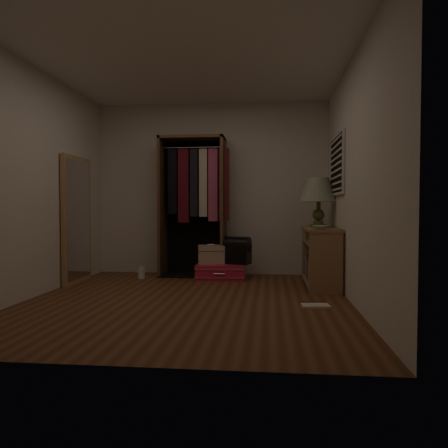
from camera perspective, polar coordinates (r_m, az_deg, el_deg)
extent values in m
plane|color=brown|center=(4.82, -4.80, -9.92)|extent=(4.00, 4.00, 0.00)
cube|color=silver|center=(6.70, -1.62, 4.60)|extent=(3.50, 0.02, 2.60)
cube|color=silver|center=(2.80, -12.65, 8.18)|extent=(3.50, 0.02, 2.60)
cube|color=silver|center=(4.73, 16.59, 5.60)|extent=(0.02, 4.00, 2.60)
cube|color=silver|center=(5.34, -23.69, 5.09)|extent=(0.02, 4.00, 2.60)
cube|color=white|center=(4.99, -4.89, 20.76)|extent=(3.50, 4.00, 0.01)
cube|color=white|center=(5.73, 14.56, 7.49)|extent=(0.03, 0.96, 0.76)
cube|color=black|center=(5.73, 14.55, 7.49)|extent=(0.03, 0.90, 0.70)
cube|color=white|center=(5.70, 14.35, 4.38)|extent=(0.01, 0.88, 0.02)
cube|color=white|center=(5.71, 14.36, 5.16)|extent=(0.01, 0.88, 0.02)
cube|color=white|center=(5.71, 14.37, 5.94)|extent=(0.01, 0.88, 0.02)
cube|color=white|center=(5.72, 14.38, 6.71)|extent=(0.01, 0.88, 0.02)
cube|color=white|center=(5.72, 14.38, 7.49)|extent=(0.01, 0.88, 0.02)
cube|color=white|center=(5.73, 14.39, 8.26)|extent=(0.01, 0.88, 0.02)
cube|color=white|center=(5.74, 14.40, 9.04)|extent=(0.01, 0.88, 0.02)
cube|color=white|center=(5.75, 14.40, 9.80)|extent=(0.01, 0.88, 0.02)
cube|color=white|center=(5.76, 14.41, 10.57)|extent=(0.01, 0.88, 0.02)
cube|color=#9C714B|center=(5.18, 13.24, -4.94)|extent=(0.40, 0.03, 0.75)
cube|color=#9C714B|center=(6.24, 12.00, -3.76)|extent=(0.40, 0.03, 0.75)
cube|color=#9C714B|center=(5.75, 12.54, -7.42)|extent=(0.40, 1.04, 0.03)
cube|color=#9C714B|center=(5.69, 12.58, -2.34)|extent=(0.40, 1.04, 0.03)
cube|color=#9C714B|center=(5.68, 12.59, -0.68)|extent=(0.42, 1.12, 0.03)
cube|color=brown|center=(5.73, 14.46, -4.28)|extent=(0.02, 1.10, 0.75)
cube|color=#9C714B|center=(6.01, 12.13, -1.39)|extent=(0.36, 0.38, 0.13)
cube|color=gray|center=(5.26, 12.35, -6.66)|extent=(0.20, 0.04, 0.27)
cube|color=#4C3833|center=(5.31, 12.28, -6.75)|extent=(0.19, 0.05, 0.24)
cube|color=#B7AD99|center=(5.35, 12.08, -6.42)|extent=(0.17, 0.04, 0.28)
cube|color=brown|center=(5.40, 12.00, -6.28)|extent=(0.16, 0.03, 0.30)
cube|color=#3F4C59|center=(5.43, 11.91, -6.32)|extent=(0.15, 0.04, 0.28)
cube|color=gray|center=(5.49, 12.04, -6.31)|extent=(0.19, 0.04, 0.26)
cube|color=#59594C|center=(5.54, 11.92, -6.28)|extent=(0.17, 0.03, 0.26)
cube|color=#B2724C|center=(5.57, 11.83, -5.91)|extent=(0.17, 0.04, 0.32)
cube|color=beige|center=(5.62, 11.86, -6.24)|extent=(0.18, 0.04, 0.24)
cube|color=#332D38|center=(5.68, 11.84, -6.08)|extent=(0.19, 0.05, 0.25)
cube|color=gray|center=(5.72, 11.63, -6.04)|extent=(0.16, 0.03, 0.25)
cube|color=#4C3833|center=(5.77, 11.63, -6.12)|extent=(0.16, 0.04, 0.22)
cube|color=#B7AD99|center=(5.81, 11.79, -5.98)|extent=(0.20, 0.03, 0.24)
cube|color=brown|center=(5.84, 11.81, -5.70)|extent=(0.22, 0.03, 0.29)
cube|color=#3F4C59|center=(5.89, 11.61, -5.71)|extent=(0.19, 0.04, 0.27)
cube|color=gray|center=(5.94, 11.46, -5.61)|extent=(0.16, 0.04, 0.28)
cube|color=#59594C|center=(6.00, 11.61, -5.36)|extent=(0.21, 0.05, 0.31)
cube|color=#B2724C|center=(6.06, 11.49, -5.42)|extent=(0.19, 0.04, 0.29)
cube|color=beige|center=(6.11, 11.56, -5.40)|extent=(0.22, 0.04, 0.28)
cube|color=#332D38|center=(6.16, 11.51, -5.46)|extent=(0.22, 0.04, 0.25)
cube|color=brown|center=(6.57, -8.03, 2.23)|extent=(0.04, 0.50, 2.05)
cube|color=brown|center=(6.41, -0.11, 2.26)|extent=(0.04, 0.50, 2.05)
cube|color=brown|center=(6.56, -4.14, 11.06)|extent=(0.95, 0.50, 0.04)
cube|color=black|center=(6.71, -3.76, 2.24)|extent=(0.95, 0.02, 2.05)
cube|color=black|center=(6.55, -4.09, -6.66)|extent=(0.95, 0.50, 0.02)
cylinder|color=silver|center=(6.54, -4.13, 9.94)|extent=(0.87, 0.02, 0.02)
cube|color=black|center=(6.53, -6.66, 5.49)|extent=(0.13, 0.13, 0.95)
cube|color=#590F19|center=(6.49, -5.23, 4.96)|extent=(0.16, 0.15, 1.08)
cube|color=black|center=(6.46, -3.88, 5.36)|extent=(0.11, 0.15, 0.99)
cube|color=beige|center=(6.44, -2.69, 5.37)|extent=(0.12, 0.11, 0.99)
cube|color=#BF4C72|center=(6.42, -1.40, 5.09)|extent=(0.13, 0.12, 1.06)
cube|color=maroon|center=(6.40, 0.01, 5.13)|extent=(0.14, 0.14, 1.05)
cube|color=tan|center=(6.21, -18.69, 0.54)|extent=(0.05, 0.80, 1.70)
cube|color=silver|center=(6.19, -18.45, 0.54)|extent=(0.01, 0.68, 1.58)
cube|color=red|center=(6.23, -0.44, -6.20)|extent=(0.70, 0.52, 0.21)
cube|color=silver|center=(6.24, -0.44, -6.73)|extent=(0.72, 0.54, 0.01)
cube|color=silver|center=(6.23, -0.44, -5.67)|extent=(0.72, 0.54, 0.01)
cylinder|color=silver|center=(5.98, -0.60, -6.55)|extent=(0.16, 0.03, 0.02)
cube|color=tan|center=(6.28, -1.66, -3.97)|extent=(0.42, 0.33, 0.26)
cube|color=brown|center=(6.27, -1.66, -3.48)|extent=(0.43, 0.33, 0.01)
cylinder|color=silver|center=(6.27, -1.66, -2.70)|extent=(0.11, 0.04, 0.02)
cube|color=black|center=(6.22, 1.76, -3.97)|extent=(0.41, 0.32, 0.27)
cylinder|color=black|center=(6.20, 1.76, -2.72)|extent=(0.41, 0.32, 0.23)
cylinder|color=#4E5428|center=(6.03, 12.21, -0.21)|extent=(0.26, 0.26, 0.04)
cylinder|color=#4E5428|center=(6.03, 12.22, 0.20)|extent=(0.15, 0.15, 0.05)
sphere|color=#4E5428|center=(6.02, 12.22, 1.19)|extent=(0.19, 0.19, 0.16)
cylinder|color=#4E5428|center=(6.02, 12.23, 2.41)|extent=(0.07, 0.07, 0.09)
cone|color=#B9C1A0|center=(6.03, 12.25, 4.39)|extent=(0.61, 0.61, 0.32)
cone|color=white|center=(6.03, 12.25, 4.39)|extent=(0.55, 0.55, 0.30)
cylinder|color=#B38245|center=(5.46, 12.86, -0.57)|extent=(0.28, 0.28, 0.01)
imported|color=#B0D3B0|center=(5.36, 12.45, -0.43)|extent=(0.22, 0.22, 0.05)
cylinder|color=white|center=(6.38, -10.75, -6.35)|extent=(0.13, 0.13, 0.15)
cylinder|color=white|center=(6.37, -10.75, -5.55)|extent=(0.05, 0.05, 0.03)
cube|color=beige|center=(4.62, 11.80, -10.35)|extent=(0.30, 0.25, 0.02)
cube|color=black|center=(4.71, 11.56, -10.12)|extent=(0.28, 0.07, 0.03)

